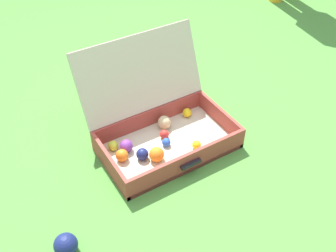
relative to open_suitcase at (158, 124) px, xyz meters
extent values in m
plane|color=#4C8C38|center=(-0.07, -0.01, -0.11)|extent=(16.00, 16.00, 0.00)
cube|color=beige|center=(0.01, -0.08, -0.10)|extent=(0.68, 0.40, 0.03)
cube|color=#9E3D33|center=(-0.32, -0.08, -0.05)|extent=(0.02, 0.40, 0.12)
cube|color=#9E3D33|center=(0.34, -0.08, -0.05)|extent=(0.02, 0.40, 0.12)
cube|color=#9E3D33|center=(0.01, -0.27, -0.05)|extent=(0.64, 0.02, 0.12)
cube|color=#9E3D33|center=(0.01, 0.11, -0.05)|extent=(0.64, 0.02, 0.12)
cube|color=beige|center=(0.01, 0.19, 0.19)|extent=(0.68, 0.17, 0.38)
cube|color=black|center=(0.01, -0.29, -0.04)|extent=(0.11, 0.02, 0.02)
sphere|color=#D1B784|center=(0.06, 0.04, -0.05)|extent=(0.07, 0.07, 0.07)
sphere|color=yellow|center=(0.12, -0.18, -0.07)|extent=(0.05, 0.05, 0.05)
sphere|color=orange|center=(-0.24, -0.05, -0.06)|extent=(0.06, 0.06, 0.06)
sphere|color=orange|center=(-0.09, -0.14, -0.05)|extent=(0.07, 0.07, 0.07)
sphere|color=red|center=(0.02, -0.03, -0.06)|extent=(0.05, 0.05, 0.05)
sphere|color=#CCDB38|center=(-0.25, 0.04, -0.06)|extent=(0.05, 0.05, 0.05)
sphere|color=purple|center=(-0.19, -0.01, -0.06)|extent=(0.07, 0.07, 0.07)
sphere|color=yellow|center=(0.22, 0.06, -0.06)|extent=(0.05, 0.05, 0.05)
sphere|color=blue|center=(0.00, -0.08, -0.07)|extent=(0.05, 0.05, 0.05)
sphere|color=navy|center=(-0.15, -0.10, -0.06)|extent=(0.06, 0.06, 0.06)
sphere|color=navy|center=(-0.65, -0.38, -0.06)|extent=(0.10, 0.10, 0.10)
camera|label=1|loc=(-0.76, -1.33, 1.33)|focal=42.18mm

